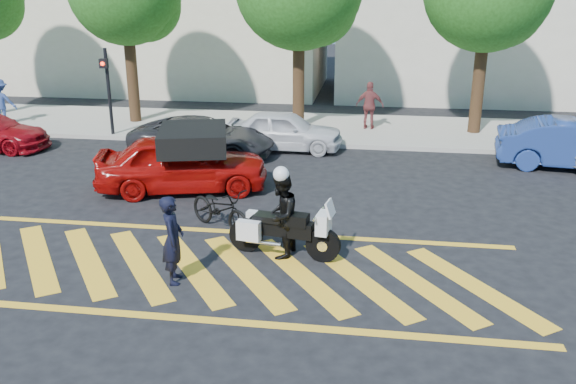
# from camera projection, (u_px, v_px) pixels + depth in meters

# --- Properties ---
(ground) EXTENTS (90.00, 90.00, 0.00)m
(ground) POSITION_uv_depth(u_px,v_px,m) (221.00, 269.00, 12.11)
(ground) COLOR black
(ground) RESTS_ON ground
(sidewalk) EXTENTS (60.00, 5.00, 0.15)m
(sidewalk) POSITION_uv_depth(u_px,v_px,m) (298.00, 128.00, 23.29)
(sidewalk) COLOR #9E998E
(sidewalk) RESTS_ON ground
(crosswalk) EXTENTS (12.33, 4.00, 0.01)m
(crosswalk) POSITION_uv_depth(u_px,v_px,m) (219.00, 269.00, 12.11)
(crosswalk) COLOR yellow
(crosswalk) RESTS_ON ground
(signal_pole) EXTENTS (0.28, 0.43, 3.20)m
(signal_pole) POSITION_uv_depth(u_px,v_px,m) (108.00, 85.00, 21.45)
(signal_pole) COLOR black
(signal_pole) RESTS_ON ground
(officer_bike) EXTENTS (0.54, 0.70, 1.72)m
(officer_bike) POSITION_uv_depth(u_px,v_px,m) (173.00, 240.00, 11.36)
(officer_bike) COLOR black
(officer_bike) RESTS_ON ground
(bicycle) EXTENTS (1.98, 1.71, 1.03)m
(bicycle) POSITION_uv_depth(u_px,v_px,m) (220.00, 209.00, 13.85)
(bicycle) COLOR black
(bicycle) RESTS_ON ground
(police_motorcycle) EXTENTS (2.38, 0.91, 1.05)m
(police_motorcycle) POSITION_uv_depth(u_px,v_px,m) (282.00, 230.00, 12.53)
(police_motorcycle) COLOR black
(police_motorcycle) RESTS_ON ground
(officer_moto) EXTENTS (0.81, 0.97, 1.79)m
(officer_moto) POSITION_uv_depth(u_px,v_px,m) (281.00, 216.00, 12.42)
(officer_moto) COLOR black
(officer_moto) RESTS_ON ground
(red_convertible) EXTENTS (4.87, 2.89, 1.55)m
(red_convertible) POSITION_uv_depth(u_px,v_px,m) (182.00, 163.00, 16.40)
(red_convertible) COLOR #990907
(red_convertible) RESTS_ON ground
(parked_mid_left) EXTENTS (4.71, 2.35, 1.28)m
(parked_mid_left) POSITION_uv_depth(u_px,v_px,m) (202.00, 138.00, 19.58)
(parked_mid_left) COLOR black
(parked_mid_left) RESTS_ON ground
(parked_mid_right) EXTENTS (3.95, 1.73, 1.32)m
(parked_mid_right) POSITION_uv_depth(u_px,v_px,m) (284.00, 130.00, 20.41)
(parked_mid_right) COLOR silver
(parked_mid_right) RESTS_ON ground
(parked_right) EXTENTS (4.65, 2.10, 1.48)m
(parked_right) POSITION_uv_depth(u_px,v_px,m) (575.00, 145.00, 18.33)
(parked_right) COLOR navy
(parked_right) RESTS_ON ground
(pedestrian_left) EXTENTS (1.22, 0.85, 1.73)m
(pedestrian_left) POSITION_uv_depth(u_px,v_px,m) (1.00, 102.00, 23.33)
(pedestrian_left) COLOR #314786
(pedestrian_left) RESTS_ON sidewalk
(pedestrian_right) EXTENTS (1.07, 0.55, 1.75)m
(pedestrian_right) POSITION_uv_depth(u_px,v_px,m) (370.00, 105.00, 22.58)
(pedestrian_right) COLOR brown
(pedestrian_right) RESTS_ON sidewalk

